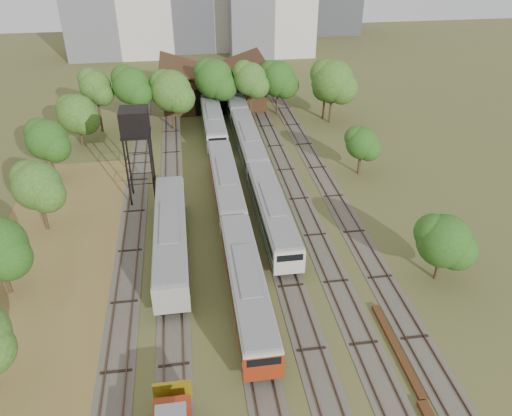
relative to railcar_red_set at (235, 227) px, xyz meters
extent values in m
plane|color=#475123|center=(2.00, -17.61, -1.81)|extent=(240.00, 240.00, 0.00)
cube|color=brown|center=(-16.00, -9.61, -1.79)|extent=(14.00, 60.00, 0.04)
cube|color=#4C473D|center=(-10.00, 7.39, -1.78)|extent=(2.60, 80.00, 0.06)
cube|color=#472D1E|center=(-10.72, 7.39, -1.69)|extent=(0.08, 80.00, 0.14)
cube|color=#472D1E|center=(-9.28, 7.39, -1.69)|extent=(0.08, 80.00, 0.14)
cube|color=#4C473D|center=(-6.00, 7.39, -1.78)|extent=(2.60, 80.00, 0.06)
cube|color=#472D1E|center=(-6.72, 7.39, -1.69)|extent=(0.08, 80.00, 0.14)
cube|color=#472D1E|center=(-5.28, 7.39, -1.69)|extent=(0.08, 80.00, 0.14)
cube|color=#4C473D|center=(0.00, 7.39, -1.78)|extent=(2.60, 80.00, 0.06)
cube|color=#472D1E|center=(-0.72, 7.39, -1.69)|extent=(0.08, 80.00, 0.14)
cube|color=#472D1E|center=(0.72, 7.39, -1.69)|extent=(0.08, 80.00, 0.14)
cube|color=#4C473D|center=(4.00, 7.39, -1.78)|extent=(2.60, 80.00, 0.06)
cube|color=#472D1E|center=(3.28, 7.39, -1.69)|extent=(0.08, 80.00, 0.14)
cube|color=#472D1E|center=(4.72, 7.39, -1.69)|extent=(0.08, 80.00, 0.14)
cube|color=#4C473D|center=(8.00, 7.39, -1.78)|extent=(2.60, 80.00, 0.06)
cube|color=#472D1E|center=(7.28, 7.39, -1.69)|extent=(0.08, 80.00, 0.14)
cube|color=#472D1E|center=(8.72, 7.39, -1.69)|extent=(0.08, 80.00, 0.14)
cube|color=#4C473D|center=(12.00, 7.39, -1.78)|extent=(2.60, 80.00, 0.06)
cube|color=#472D1E|center=(11.28, 7.39, -1.69)|extent=(0.08, 80.00, 0.14)
cube|color=#472D1E|center=(12.72, 7.39, -1.69)|extent=(0.08, 80.00, 0.14)
cube|color=black|center=(0.00, -8.69, -1.43)|extent=(2.05, 15.64, 0.75)
cube|color=beige|center=(0.00, -8.69, 0.11)|extent=(2.71, 17.00, 2.33)
cube|color=black|center=(0.00, -8.69, 0.39)|extent=(2.77, 15.64, 0.79)
cube|color=slate|center=(0.00, -8.69, 1.44)|extent=(2.49, 16.66, 0.34)
cube|color=maroon|center=(0.00, -8.69, -0.55)|extent=(2.77, 16.66, 0.42)
cube|color=maroon|center=(0.00, -17.14, -0.01)|extent=(2.75, 0.25, 2.10)
cube|color=black|center=(0.00, 8.81, -1.43)|extent=(2.05, 15.64, 0.75)
cube|color=beige|center=(0.00, 8.81, 0.11)|extent=(2.71, 17.00, 2.33)
cube|color=black|center=(0.00, 8.81, 0.39)|extent=(2.77, 15.64, 0.79)
cube|color=slate|center=(0.00, 8.81, 1.44)|extent=(2.49, 16.66, 0.34)
cube|color=maroon|center=(0.00, 8.81, -0.55)|extent=(2.77, 16.66, 0.42)
cube|color=black|center=(4.00, 2.11, -1.43)|extent=(2.05, 15.64, 0.74)
cube|color=beige|center=(4.00, 2.11, 0.10)|extent=(2.70, 17.00, 2.33)
cube|color=black|center=(4.00, 2.11, 0.38)|extent=(2.76, 15.64, 0.79)
cube|color=slate|center=(4.00, 2.11, 1.43)|extent=(2.48, 16.66, 0.33)
cube|color=#18632B|center=(4.00, 2.11, -0.55)|extent=(2.76, 16.66, 0.42)
cube|color=beige|center=(4.00, -6.34, -0.01)|extent=(2.74, 0.25, 2.09)
cube|color=black|center=(4.00, 19.61, -1.43)|extent=(2.05, 15.64, 0.74)
cube|color=beige|center=(4.00, 19.61, 0.10)|extent=(2.70, 17.00, 2.33)
cube|color=black|center=(4.00, 19.61, 0.38)|extent=(2.76, 15.64, 0.79)
cube|color=slate|center=(4.00, 19.61, 1.43)|extent=(2.48, 16.66, 0.33)
cube|color=#18632B|center=(4.00, 19.61, -0.55)|extent=(2.76, 16.66, 0.42)
cube|color=black|center=(4.00, 37.11, -1.43)|extent=(2.05, 15.64, 0.74)
cube|color=beige|center=(4.00, 37.11, 0.10)|extent=(2.70, 17.00, 2.33)
cube|color=black|center=(4.00, 37.11, 0.38)|extent=(2.76, 15.64, 0.79)
cube|color=slate|center=(4.00, 37.11, 1.43)|extent=(2.48, 16.66, 0.33)
cube|color=#18632B|center=(4.00, 37.11, -0.55)|extent=(2.76, 16.66, 0.42)
cube|color=black|center=(0.00, 27.31, -1.43)|extent=(2.07, 14.72, 0.75)
cube|color=beige|center=(0.00, 27.31, 0.13)|extent=(2.73, 16.00, 2.36)
cube|color=black|center=(0.00, 27.31, 0.41)|extent=(2.79, 14.72, 0.80)
cube|color=slate|center=(0.00, 27.31, 1.47)|extent=(2.51, 15.68, 0.34)
cube|color=#18632B|center=(0.00, 27.31, -0.53)|extent=(2.79, 15.68, 0.42)
cube|color=beige|center=(0.00, 19.36, 0.01)|extent=(2.77, 0.25, 2.12)
cube|color=gold|center=(-6.00, -17.82, -0.36)|extent=(2.44, 0.20, 1.62)
cube|color=black|center=(-6.00, -0.95, -1.41)|extent=(2.18, 16.56, 0.79)
cube|color=gray|center=(-6.00, -0.95, 0.23)|extent=(2.88, 18.00, 2.48)
cube|color=black|center=(-6.00, -0.95, 0.53)|extent=(2.94, 16.56, 0.84)
cube|color=slate|center=(-6.00, -0.95, 1.65)|extent=(2.65, 17.64, 0.36)
cylinder|color=black|center=(-10.33, 8.75, 2.02)|extent=(0.19, 0.19, 7.65)
cylinder|color=black|center=(-7.75, 8.75, 2.02)|extent=(0.19, 0.19, 7.65)
cylinder|color=black|center=(-10.33, 11.33, 2.02)|extent=(0.19, 0.19, 7.65)
cylinder|color=black|center=(-7.75, 11.33, 2.02)|extent=(0.19, 0.19, 7.65)
cube|color=black|center=(-9.04, 10.04, 5.95)|extent=(3.01, 3.01, 0.20)
cube|color=black|center=(-9.04, 10.04, 7.34)|extent=(2.87, 2.87, 2.58)
cube|color=#512E17|center=(10.20, -15.37, -1.66)|extent=(0.57, 9.10, 0.30)
cube|color=#361F13|center=(1.00, 40.39, 0.94)|extent=(16.00, 11.00, 5.50)
cube|color=#361F13|center=(-3.00, 40.39, 4.29)|extent=(8.45, 11.55, 2.96)
cube|color=#361F13|center=(5.00, 40.39, 4.29)|extent=(8.45, 11.55, 2.96)
cube|color=black|center=(1.00, 34.94, 0.39)|extent=(6.40, 0.15, 4.12)
cylinder|color=#382616|center=(-19.58, -4.41, 0.04)|extent=(0.36, 0.36, 3.70)
cylinder|color=#382616|center=(-18.47, 5.25, 0.15)|extent=(0.36, 0.36, 3.90)
sphere|color=#174D14|center=(-18.47, 5.25, 3.16)|extent=(4.72, 4.72, 4.72)
cylinder|color=#382616|center=(-19.70, 16.19, 0.22)|extent=(0.36, 0.36, 4.06)
sphere|color=#174D14|center=(-19.70, 16.19, 3.36)|extent=(4.67, 4.67, 4.67)
cylinder|color=#382616|center=(-17.98, 26.14, -0.04)|extent=(0.36, 0.36, 3.52)
sphere|color=#174D14|center=(-17.98, 26.14, 2.68)|extent=(5.20, 5.20, 5.20)
cylinder|color=#382616|center=(-15.88, 30.90, 0.81)|extent=(0.36, 0.36, 5.23)
sphere|color=#174D14|center=(-15.88, 30.90, 4.85)|extent=(4.37, 4.37, 4.37)
cylinder|color=#382616|center=(-10.95, 30.06, 0.86)|extent=(0.36, 0.36, 5.32)
sphere|color=#174D14|center=(-10.95, 30.06, 4.97)|extent=(5.07, 5.07, 5.07)
cylinder|color=#382616|center=(-5.55, 30.00, 0.47)|extent=(0.36, 0.36, 4.56)
sphere|color=#174D14|center=(-5.55, 30.00, 3.99)|extent=(5.78, 5.78, 5.78)
cylinder|color=#382616|center=(0.84, 33.27, 0.65)|extent=(0.36, 0.36, 4.91)
sphere|color=#174D14|center=(0.84, 33.27, 4.45)|extent=(5.76, 5.76, 5.76)
cylinder|color=#382616|center=(5.95, 31.62, 0.75)|extent=(0.36, 0.36, 5.12)
sphere|color=#174D14|center=(5.95, 31.62, 4.71)|extent=(4.75, 4.75, 4.75)
cylinder|color=#382616|center=(10.53, 34.13, 0.38)|extent=(0.36, 0.36, 4.37)
sphere|color=#174D14|center=(10.53, 34.13, 3.75)|extent=(5.38, 5.38, 5.38)
cylinder|color=#382616|center=(17.74, 29.46, 0.68)|extent=(0.36, 0.36, 4.97)
sphere|color=#174D14|center=(17.74, 29.46, 4.52)|extent=(6.08, 6.08, 6.08)
cylinder|color=#382616|center=(16.75, -7.99, -0.24)|extent=(0.36, 0.36, 3.13)
sphere|color=#174D14|center=(16.75, -7.99, 2.18)|extent=(4.56, 4.56, 4.56)
cylinder|color=#382616|center=(16.58, 12.42, -0.23)|extent=(0.36, 0.36, 3.15)
sphere|color=#174D14|center=(16.58, 12.42, 2.20)|extent=(3.82, 3.82, 3.82)
cylinder|color=#382616|center=(17.24, 31.32, 0.02)|extent=(0.36, 0.36, 3.64)
sphere|color=#174D14|center=(17.24, 31.32, 2.83)|extent=(3.82, 3.82, 3.82)
camera|label=1|loc=(-3.87, -39.53, 26.03)|focal=35.00mm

